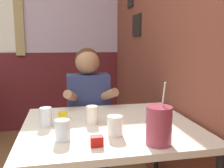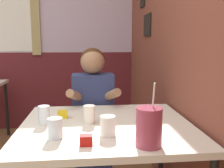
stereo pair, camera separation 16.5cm
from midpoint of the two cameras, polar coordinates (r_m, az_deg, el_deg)
The scene contains 11 objects.
brick_wall_right at distance 2.46m, azimuth 6.61°, elevation 11.97°, with size 0.08×4.53×2.70m.
back_wall at distance 3.70m, azimuth -22.46°, elevation 10.59°, with size 5.79×0.09×2.70m.
main_table at distance 1.55m, azimuth -3.62°, elevation -11.38°, with size 1.03×0.90×0.76m.
person_seated at distance 2.12m, azimuth -7.66°, elevation -7.39°, with size 0.42×0.40×1.20m.
cocktail_pitcher at distance 1.21m, azimuth 6.80°, elevation -9.48°, with size 0.12×0.12×0.31m.
glass_near_pitcher at distance 1.54m, azimuth -17.91°, elevation -7.22°, with size 0.07×0.07×0.11m.
glass_center at distance 1.33m, azimuth -2.93°, elevation -9.58°, with size 0.08×0.08×0.11m.
glass_far_side at distance 1.52m, azimuth -7.72°, elevation -7.08°, with size 0.07×0.07×0.11m.
glass_by_brick at distance 1.30m, azimuth -14.88°, elevation -10.21°, with size 0.08×0.08×0.11m.
condiment_ketchup at distance 1.22m, azimuth -7.50°, elevation -12.90°, with size 0.06×0.04×0.05m.
condiment_mustard at distance 1.65m, azimuth -14.02°, elevation -7.07°, with size 0.06×0.04×0.05m.
Camera 1 is at (0.59, -1.06, 1.24)m, focal length 40.00 mm.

